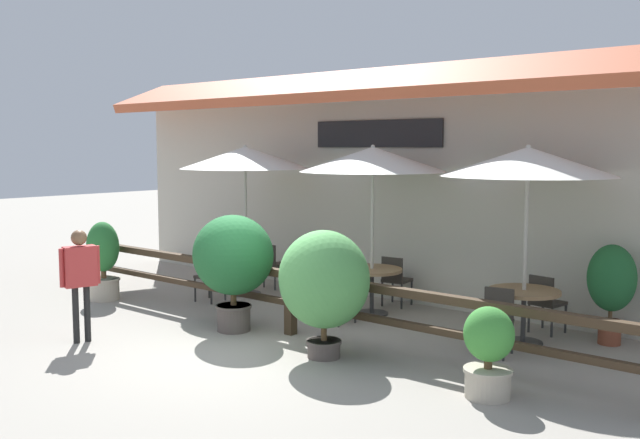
# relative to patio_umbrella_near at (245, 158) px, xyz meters

# --- Properties ---
(ground_plane) EXTENTS (60.00, 60.00, 0.00)m
(ground_plane) POSITION_rel_patio_umbrella_near_xyz_m (2.57, -2.63, -2.56)
(ground_plane) COLOR gray
(building_facade) EXTENTS (14.28, 1.49, 4.23)m
(building_facade) POSITION_rel_patio_umbrella_near_xyz_m (2.57, 1.47, -0.40)
(building_facade) COLOR #BCB7A8
(building_facade) RESTS_ON ground
(patio_railing) EXTENTS (10.40, 0.14, 0.95)m
(patio_railing) POSITION_rel_patio_umbrella_near_xyz_m (2.57, -1.58, -1.87)
(patio_railing) COLOR #3D2D1E
(patio_railing) RESTS_ON ground
(patio_umbrella_near) EXTENTS (2.41, 2.41, 2.80)m
(patio_umbrella_near) POSITION_rel_patio_umbrella_near_xyz_m (0.00, 0.00, 0.00)
(patio_umbrella_near) COLOR #B7B2A8
(patio_umbrella_near) RESTS_ON ground
(dining_table_near) EXTENTS (1.00, 1.00, 0.77)m
(dining_table_near) POSITION_rel_patio_umbrella_near_xyz_m (0.00, 0.00, -1.94)
(dining_table_near) COLOR olive
(dining_table_near) RESTS_ON ground
(chair_near_streetside) EXTENTS (0.47, 0.47, 0.88)m
(chair_near_streetside) POSITION_rel_patio_umbrella_near_xyz_m (-0.08, -0.77, -2.06)
(chair_near_streetside) COLOR #332D28
(chair_near_streetside) RESTS_ON ground
(chair_near_wallside) EXTENTS (0.49, 0.49, 0.88)m
(chair_near_wallside) POSITION_rel_patio_umbrella_near_xyz_m (0.00, 0.77, -2.06)
(chair_near_wallside) COLOR #332D28
(chair_near_wallside) RESTS_ON ground
(patio_umbrella_middle) EXTENTS (2.41, 2.41, 2.80)m
(patio_umbrella_middle) POSITION_rel_patio_umbrella_near_xyz_m (2.75, 0.21, 0.00)
(patio_umbrella_middle) COLOR #B7B2A8
(patio_umbrella_middle) RESTS_ON ground
(dining_table_middle) EXTENTS (1.00, 1.00, 0.77)m
(dining_table_middle) POSITION_rel_patio_umbrella_near_xyz_m (2.75, 0.21, -1.94)
(dining_table_middle) COLOR olive
(dining_table_middle) RESTS_ON ground
(chair_middle_streetside) EXTENTS (0.46, 0.46, 0.88)m
(chair_middle_streetside) POSITION_rel_patio_umbrella_near_xyz_m (2.69, -0.53, -2.06)
(chair_middle_streetside) COLOR #332D28
(chair_middle_streetside) RESTS_ON ground
(chair_middle_wallside) EXTENTS (0.46, 0.46, 0.88)m
(chair_middle_wallside) POSITION_rel_patio_umbrella_near_xyz_m (2.71, 0.96, -2.06)
(chair_middle_wallside) COLOR #332D28
(chair_middle_wallside) RESTS_ON ground
(patio_umbrella_far) EXTENTS (2.41, 2.41, 2.80)m
(patio_umbrella_far) POSITION_rel_patio_umbrella_near_xyz_m (5.42, 0.16, 0.00)
(patio_umbrella_far) COLOR #B7B2A8
(patio_umbrella_far) RESTS_ON ground
(dining_table_far) EXTENTS (1.00, 1.00, 0.77)m
(dining_table_far) POSITION_rel_patio_umbrella_near_xyz_m (5.42, 0.16, -1.94)
(dining_table_far) COLOR olive
(dining_table_far) RESTS_ON ground
(chair_far_streetside) EXTENTS (0.48, 0.48, 0.88)m
(chair_far_streetside) POSITION_rel_patio_umbrella_near_xyz_m (5.35, -0.56, -2.06)
(chair_far_streetside) COLOR #332D28
(chair_far_streetside) RESTS_ON ground
(chair_far_wallside) EXTENTS (0.48, 0.48, 0.88)m
(chair_far_wallside) POSITION_rel_patio_umbrella_near_xyz_m (5.44, 0.89, -2.06)
(chair_far_wallside) COLOR #332D28
(chair_far_wallside) RESTS_ON ground
(potted_plant_entrance_palm) EXTENTS (0.62, 0.58, 1.42)m
(potted_plant_entrance_palm) POSITION_rel_patio_umbrella_near_xyz_m (-1.64, -1.99, -1.81)
(potted_plant_entrance_palm) COLOR #B7AD99
(potted_plant_entrance_palm) RESTS_ON ground
(potted_plant_tall_tropical) EXTENTS (1.28, 1.15, 1.76)m
(potted_plant_tall_tropical) POSITION_rel_patio_umbrella_near_xyz_m (1.77, -1.98, -1.46)
(potted_plant_tall_tropical) COLOR #564C47
(potted_plant_tall_tropical) RESTS_ON ground
(potted_plant_corner_fern) EXTENTS (1.25, 1.12, 1.69)m
(potted_plant_corner_fern) POSITION_rel_patio_umbrella_near_xyz_m (3.69, -2.16, -1.54)
(potted_plant_corner_fern) COLOR #564C47
(potted_plant_corner_fern) RESTS_ON ground
(potted_plant_small_flowering) EXTENTS (0.57, 0.54, 1.02)m
(potted_plant_small_flowering) POSITION_rel_patio_umbrella_near_xyz_m (6.04, -2.15, -2.03)
(potted_plant_small_flowering) COLOR #B7AD99
(potted_plant_small_flowering) RESTS_ON ground
(potted_plant_broad_leaf) EXTENTS (0.67, 0.60, 1.42)m
(potted_plant_broad_leaf) POSITION_rel_patio_umbrella_near_xyz_m (6.37, 0.92, -1.69)
(potted_plant_broad_leaf) COLOR brown
(potted_plant_broad_leaf) RESTS_ON ground
(pedestrian) EXTENTS (0.30, 0.55, 1.61)m
(pedestrian) POSITION_rel_patio_umbrella_near_xyz_m (0.58, -3.81, -1.53)
(pedestrian) COLOR black
(pedestrian) RESTS_ON ground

